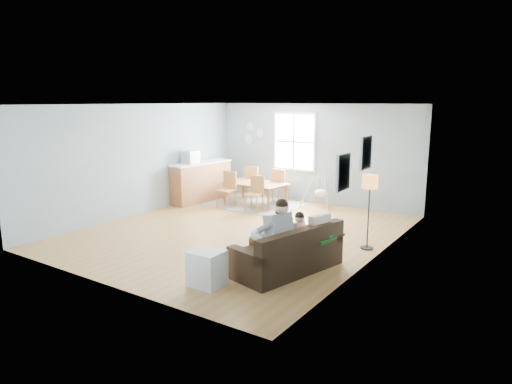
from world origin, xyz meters
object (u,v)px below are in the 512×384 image
Objects in this scene: toddler at (295,230)px; storage_cube at (206,268)px; chair_se at (255,191)px; chair_nw at (253,180)px; floor_lamp at (370,188)px; father at (273,233)px; baby_swing at (321,192)px; sofa at (290,255)px; chair_sw at (228,187)px; counter at (201,181)px; chair_ne at (280,183)px; dining_table at (254,194)px; monitor at (191,157)px.

toddler is 1.64m from storage_cube.
chair_nw is (-0.89, 1.21, 0.03)m from chair_se.
floor_lamp is at bearing -30.28° from chair_nw.
baby_swing is at bearing 106.80° from father.
chair_sw is at bearing 139.34° from sofa.
sofa is 1.03× the size of counter.
chair_sw is (-2.93, 4.39, 0.26)m from storage_cube.
father is 1.61× the size of toddler.
chair_ne is at bearing 90.40° from chair_se.
father is 5.09m from dining_table.
chair_se is at bearing 133.06° from toddler.
chair_se is 1.95m from counter.
chair_sw is 1.00× the size of chair_ne.
father reaches higher than chair_nw.
chair_sw is (-0.43, -0.62, 0.24)m from dining_table.
sofa is 4.88m from chair_sw.
chair_ne is (-2.80, 4.21, -0.13)m from toddler.
floor_lamp reaches higher than chair_nw.
dining_table is 1.81× the size of chair_ne.
chair_se is 0.96× the size of chair_nw.
floor_lamp is 5.53m from monitor.
father is at bearing -110.10° from toddler.
baby_swing is at bearing 26.69° from monitor.
storage_cube is 0.58× the size of chair_ne.
chair_nw reaches higher than chair_ne.
counter reaches higher than sofa.
floor_lamp is at bearing 68.40° from father.
chair_sw is at bearing -179.32° from chair_se.
chair_ne is 2.27× the size of monitor.
chair_sw reaches higher than storage_cube.
storage_cube is (-1.41, -3.06, -0.91)m from floor_lamp.
chair_sw reaches higher than dining_table.
floor_lamp is at bearing -21.09° from chair_se.
floor_lamp reaches higher than chair_ne.
sofa is at bearing -43.88° from dining_table.
father is 1.37× the size of chair_ne.
chair_ne is at bearing 110.11° from storage_cube.
toddler is at bearing -30.12° from monitor.
floor_lamp is 1.63× the size of baby_swing.
counter is 4.85× the size of monitor.
chair_sw is at bearing -89.58° from chair_nw.
toddler is 1.45× the size of storage_cube.
baby_swing is (2.07, 1.37, -0.15)m from chair_sw.
floor_lamp reaches higher than baby_swing.
baby_swing is (1.20, 0.13, -0.15)m from chair_ne.
baby_swing is (-1.44, 4.78, -0.29)m from father.
toddler is 5.58m from chair_nw.
toddler is (0.16, 0.43, -0.02)m from father.
dining_table is (-3.08, 4.03, -0.38)m from father.
toddler is at bearing -48.71° from chair_nw.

